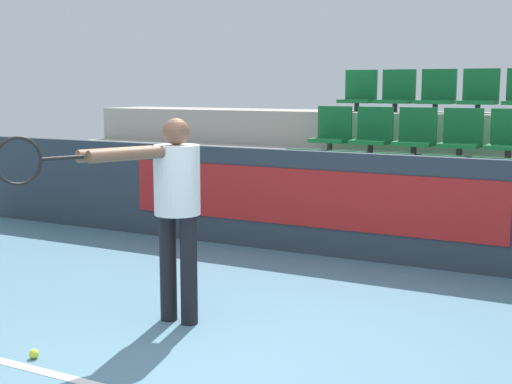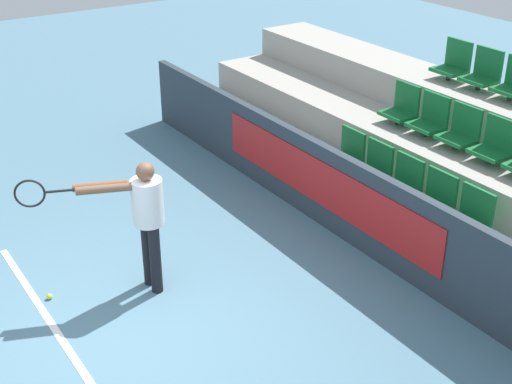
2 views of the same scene
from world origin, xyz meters
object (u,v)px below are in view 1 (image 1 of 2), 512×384
at_px(stadium_chair_11, 397,94).
at_px(stadium_chair_13, 479,94).
at_px(stadium_chair_8, 461,136).
at_px(stadium_chair_1, 344,180).
at_px(stadium_chair_7, 416,135).
at_px(stadium_chair_5, 332,132).
at_px(stadium_chair_6, 373,133).
at_px(stadium_chair_4, 492,190).
at_px(tennis_ball, 34,354).
at_px(stadium_chair_12, 437,94).
at_px(tennis_player, 170,197).
at_px(stadium_chair_2, 390,183).
at_px(stadium_chair_10, 359,94).
at_px(stadium_chair_9, 510,138).
at_px(stadium_chair_3, 439,187).
at_px(stadium_chair_0, 300,177).

xyz_separation_m(stadium_chair_11, stadium_chair_13, (1.10, 0.00, 0.00)).
bearing_deg(stadium_chair_8, stadium_chair_13, 90.00).
relative_size(stadium_chair_1, stadium_chair_7, 1.00).
distance_m(stadium_chair_11, stadium_chair_13, 1.10).
xyz_separation_m(stadium_chair_5, stadium_chair_7, (1.10, 0.00, 0.00)).
relative_size(stadium_chair_1, stadium_chair_6, 1.00).
bearing_deg(stadium_chair_4, stadium_chair_13, 105.89).
distance_m(stadium_chair_1, stadium_chair_8, 1.54).
distance_m(stadium_chair_4, tennis_ball, 4.90).
bearing_deg(stadium_chair_7, stadium_chair_6, 180.00).
bearing_deg(stadium_chair_7, stadium_chair_13, 60.34).
height_order(stadium_chair_8, stadium_chair_11, stadium_chair_11).
xyz_separation_m(stadium_chair_12, tennis_player, (-0.64, -5.26, -0.72)).
distance_m(stadium_chair_2, tennis_ball, 4.53).
height_order(stadium_chair_2, stadium_chair_13, stadium_chair_13).
bearing_deg(stadium_chair_10, stadium_chair_4, -41.29).
bearing_deg(stadium_chair_13, tennis_ball, -104.22).
height_order(stadium_chair_2, stadium_chair_9, stadium_chair_9).
height_order(stadium_chair_6, stadium_chair_13, stadium_chair_13).
height_order(stadium_chair_3, stadium_chair_10, stadium_chair_10).
height_order(stadium_chair_3, stadium_chair_12, stadium_chair_12).
xyz_separation_m(stadium_chair_0, stadium_chair_10, (0.00, 1.93, 0.97)).
height_order(stadium_chair_3, tennis_player, tennis_player).
xyz_separation_m(stadium_chair_5, stadium_chair_13, (1.65, 0.97, 0.49)).
xyz_separation_m(stadium_chair_7, tennis_player, (-0.64, -4.30, -0.23)).
height_order(stadium_chair_8, tennis_player, tennis_player).
bearing_deg(tennis_ball, stadium_chair_5, 90.63).
bearing_deg(stadium_chair_5, stadium_chair_2, -41.29).
xyz_separation_m(stadium_chair_1, stadium_chair_3, (1.10, 0.00, 0.00)).
xyz_separation_m(stadium_chair_2, stadium_chair_9, (1.10, 0.97, 0.49)).
height_order(stadium_chair_4, stadium_chair_8, stadium_chair_8).
relative_size(stadium_chair_12, tennis_ball, 8.73).
xyz_separation_m(stadium_chair_3, stadium_chair_8, (0.00, 0.97, 0.49)).
height_order(stadium_chair_0, tennis_ball, stadium_chair_0).
distance_m(stadium_chair_1, tennis_ball, 4.44).
xyz_separation_m(stadium_chair_3, stadium_chair_10, (-1.65, 1.93, 0.97)).
bearing_deg(stadium_chair_6, tennis_player, -91.25).
relative_size(stadium_chair_2, stadium_chair_4, 1.00).
bearing_deg(stadium_chair_7, stadium_chair_0, -138.71).
distance_m(stadium_chair_2, stadium_chair_10, 2.43).
xyz_separation_m(stadium_chair_1, stadium_chair_5, (-0.55, 0.97, 0.49)).
xyz_separation_m(stadium_chair_2, stadium_chair_7, (0.00, 0.97, 0.49)).
relative_size(stadium_chair_3, stadium_chair_13, 1.00).
height_order(stadium_chair_0, stadium_chair_7, stadium_chair_7).
distance_m(stadium_chair_5, stadium_chair_12, 1.54).
bearing_deg(tennis_ball, stadium_chair_13, 75.78).
bearing_deg(stadium_chair_4, stadium_chair_3, 180.00).
relative_size(stadium_chair_5, stadium_chair_13, 1.00).
xyz_separation_m(stadium_chair_0, stadium_chair_8, (1.65, 0.97, 0.49)).
distance_m(stadium_chair_0, stadium_chair_12, 2.43).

